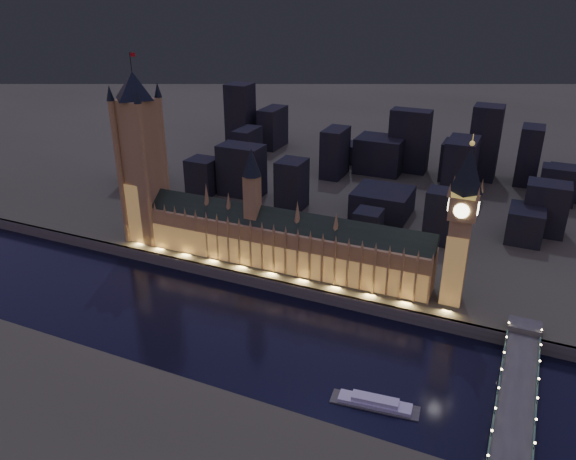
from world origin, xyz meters
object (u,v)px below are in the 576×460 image
at_px(elizabeth_tower, 462,214).
at_px(river_boat, 375,403).
at_px(palace_of_westminster, 279,240).
at_px(westminster_bridge, 517,390).
at_px(victoria_tower, 141,151).

xyz_separation_m(elizabeth_tower, river_boat, (-18.21, -96.23, -62.74)).
bearing_deg(elizabeth_tower, river_boat, -100.72).
distance_m(palace_of_westminster, westminster_bridge, 168.73).
bearing_deg(palace_of_westminster, victoria_tower, 179.90).
bearing_deg(victoria_tower, elizabeth_tower, -0.00).
distance_m(westminster_bridge, river_boat, 67.61).
relative_size(westminster_bridge, river_boat, 2.66).
height_order(elizabeth_tower, westminster_bridge, elizabeth_tower).
xyz_separation_m(palace_of_westminster, river_boat, (94.28, -96.06, -24.81)).
relative_size(palace_of_westminster, victoria_tower, 1.53).
distance_m(palace_of_westminster, elizabeth_tower, 118.71).
relative_size(palace_of_westminster, elizabeth_tower, 1.99).
bearing_deg(westminster_bridge, victoria_tower, 165.87).
height_order(victoria_tower, westminster_bridge, victoria_tower).
distance_m(palace_of_westminster, river_boat, 136.86).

